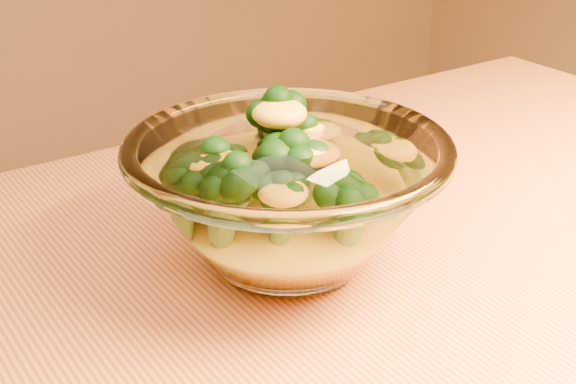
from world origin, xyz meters
The scene contains 3 objects.
glass_bowl centered at (0.04, 0.11, 0.80)m, with size 0.23×0.23×0.10m.
cheese_sauce centered at (0.04, 0.11, 0.78)m, with size 0.14×0.14×0.04m, color #FE9F15.
broccoli_heap centered at (0.03, 0.12, 0.82)m, with size 0.16×0.13×0.09m.
Camera 1 is at (-0.25, -0.32, 1.06)m, focal length 50.00 mm.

